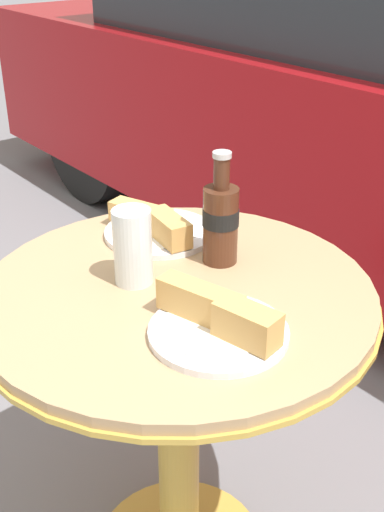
{
  "coord_description": "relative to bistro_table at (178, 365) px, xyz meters",
  "views": [
    {
      "loc": [
        0.78,
        -0.6,
        1.29
      ],
      "look_at": [
        0.0,
        0.04,
        0.76
      ],
      "focal_mm": 45.0,
      "sensor_mm": 36.0,
      "label": 1
    }
  ],
  "objects": [
    {
      "name": "lunch_plate_near",
      "position": [
        0.16,
        -0.04,
        0.2
      ],
      "size": [
        0.23,
        0.22,
        0.07
      ],
      "color": "white",
      "rests_on": "bistro_table"
    },
    {
      "name": "cola_bottle_left",
      "position": [
        -0.03,
        0.12,
        0.26
      ],
      "size": [
        0.07,
        0.07,
        0.22
      ],
      "color": "#4C2819",
      "rests_on": "bistro_table"
    },
    {
      "name": "bistro_table",
      "position": [
        0.0,
        0.0,
        0.0
      ],
      "size": [
        0.72,
        0.72,
        0.71
      ],
      "color": "gold",
      "rests_on": "ground_plane"
    },
    {
      "name": "drinking_glass",
      "position": [
        -0.06,
        -0.05,
        0.24
      ],
      "size": [
        0.07,
        0.07,
        0.14
      ],
      "color": "black",
      "rests_on": "bistro_table"
    },
    {
      "name": "lunch_plate_far",
      "position": [
        -0.19,
        0.09,
        0.19
      ],
      "size": [
        0.23,
        0.23,
        0.06
      ],
      "color": "white",
      "rests_on": "bistro_table"
    }
  ]
}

